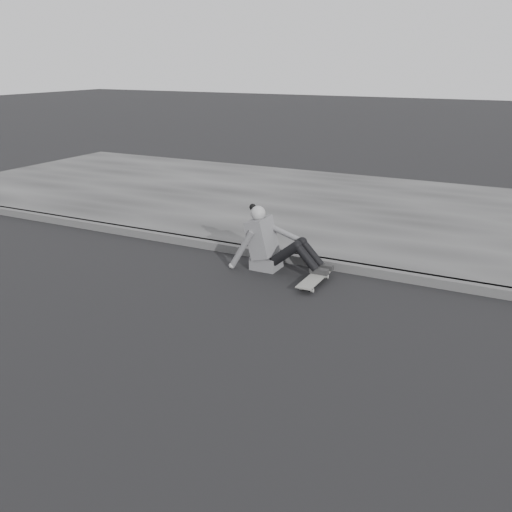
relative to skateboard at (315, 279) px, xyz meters
The scene contains 2 objects.
skateboard is the anchor object (origin of this frame).
seated_woman 0.83m from the skateboard, 161.47° to the left, with size 1.38×0.46×0.88m.
Camera 1 is at (-0.21, -4.38, 2.70)m, focal length 40.00 mm.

